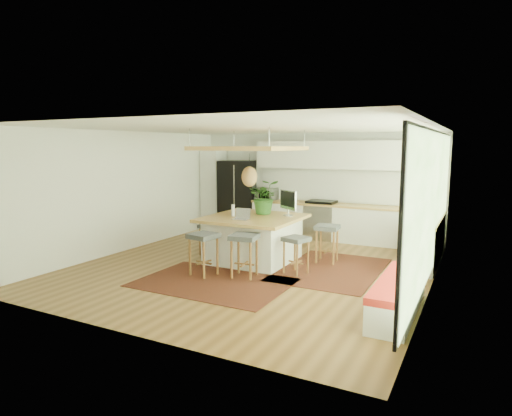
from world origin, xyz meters
The scene contains 33 objects.
floor centered at (0.00, 0.00, 0.00)m, with size 7.00×7.00×0.00m, color brown.
ceiling centered at (0.00, 0.00, 2.70)m, with size 7.00×7.00×0.00m, color white.
wall_back centered at (0.00, 3.50, 1.35)m, with size 6.50×6.50×0.00m, color white.
wall_front centered at (0.00, -3.50, 1.35)m, with size 6.50×6.50×0.00m, color white.
wall_left centered at (-3.25, 0.00, 1.35)m, with size 7.00×7.00×0.00m, color white.
wall_right centered at (3.25, 0.00, 1.35)m, with size 7.00×7.00×0.00m, color white.
window_wall centered at (3.22, 0.00, 1.40)m, with size 0.10×6.20×2.60m, color black, non-canonical shape.
pantry centered at (-2.95, 3.18, 1.12)m, with size 0.55×0.60×2.25m, color white.
back_counter_base centered at (0.55, 3.18, 0.44)m, with size 4.20×0.60×0.88m, color white.
back_counter_top centered at (0.55, 3.18, 0.90)m, with size 4.24×0.64×0.05m, color #A77E3B.
backsplash centered at (0.55, 3.48, 1.35)m, with size 4.20×0.02×0.80m, color white.
upper_cabinets centered at (0.55, 3.32, 2.15)m, with size 4.20×0.34×0.70m, color white.
range centered at (0.30, 3.18, 0.50)m, with size 0.76×0.62×1.00m, color #A5A5AA, non-canonical shape.
right_counter_base centered at (2.93, 2.00, 0.44)m, with size 0.60×2.50×0.88m, color white.
right_counter_top centered at (2.93, 2.00, 0.90)m, with size 0.64×2.54×0.05m, color #A77E3B.
window_bench centered at (2.95, -1.20, 0.25)m, with size 0.52×2.00×0.50m, color white, non-canonical shape.
ceiling_panel centered at (-0.30, 0.40, 2.05)m, with size 1.86×1.86×0.80m, color #A77E3B, non-canonical shape.
rug_near centered at (-0.15, -1.22, 0.01)m, with size 2.60×1.80×0.01m, color black.
rug_right centered at (1.43, 0.51, 0.01)m, with size 1.80×2.60×0.01m, color black.
fridge centered at (-2.15, 3.16, 0.93)m, with size 0.98×0.77×1.97m, color black, non-canonical shape.
island centered at (-0.22, 0.42, 0.47)m, with size 1.85×1.85×0.93m, color #A77E3B, non-canonical shape.
stool_near_left centered at (-0.55, -0.92, 0.35)m, with size 0.47×0.47×0.79m, color #3D4044, non-canonical shape.
stool_near_right centered at (0.17, -0.68, 0.35)m, with size 0.47×0.47×0.79m, color #3D4044, non-canonical shape.
stool_right_front centered at (0.92, -0.05, 0.35)m, with size 0.41×0.41×0.70m, color #3D4044, non-canonical shape.
stool_right_back centered at (1.18, 0.99, 0.35)m, with size 0.46×0.46×0.77m, color #3D4044, non-canonical shape.
stool_left_side centered at (-1.37, 0.49, 0.35)m, with size 0.40×0.40×0.68m, color #3D4044, non-canonical shape.
laptop centered at (-0.26, -0.03, 1.05)m, with size 0.31×0.33×0.24m, color #A5A5AA, non-canonical shape.
monitor centered at (0.37, 0.85, 1.19)m, with size 0.58×0.21×0.54m, color #A5A5AA, non-canonical shape.
microwave centered at (-1.25, 3.13, 1.12)m, with size 0.57×0.32×0.39m, color #A5A5AA.
island_plant centered at (-0.17, 0.85, 1.22)m, with size 0.66×0.73×0.57m, color #1E4C19.
island_bowl centered at (-0.74, 0.83, 0.96)m, with size 0.22×0.22×0.06m, color beige.
island_bottle_0 centered at (-0.77, 0.52, 1.03)m, with size 0.07×0.07×0.19m, color #3A71E8.
island_bottle_1 centered at (-0.62, 0.27, 1.03)m, with size 0.07×0.07×0.19m, color white.
Camera 1 is at (3.91, -7.44, 2.36)m, focal length 30.77 mm.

